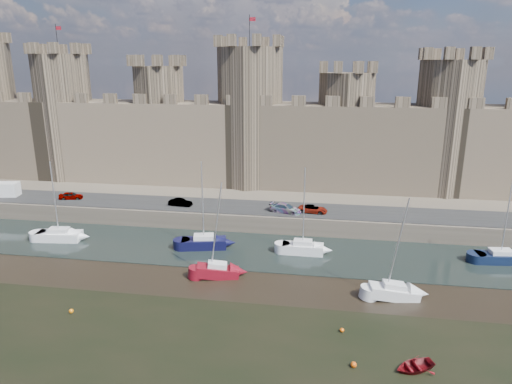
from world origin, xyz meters
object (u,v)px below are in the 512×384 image
car_2 (285,208)px  sailboat_4 (218,270)px  car_0 (71,196)px  sailboat_1 (204,242)px  sailboat_2 (303,247)px  car_3 (313,209)px  sailboat_3 (500,257)px  van (2,190)px  sailboat_0 (59,235)px  sailboat_5 (394,291)px  car_1 (180,203)px

car_2 → sailboat_4: 17.53m
car_0 → sailboat_1: bearing=-125.8°
sailboat_1 → sailboat_2: (12.65, 0.28, -0.01)m
car_3 → sailboat_1: bearing=130.2°
car_3 → sailboat_2: size_ratio=0.37×
car_0 → car_3: car_0 is taller
car_0 → sailboat_3: 60.83m
sailboat_4 → car_3: bearing=46.5°
van → sailboat_0: 19.03m
sailboat_2 → sailboat_5: (9.79, -9.76, -0.10)m
sailboat_2 → van: bearing=169.4°
sailboat_3 → van: bearing=167.1°
car_0 → sailboat_0: (4.11, -10.40, -2.27)m
van → sailboat_3: size_ratio=0.52×
sailboat_4 → sailboat_2: bearing=28.3°
car_2 → sailboat_5: size_ratio=0.42×
car_1 → car_2: car_2 is taller
car_3 → sailboat_3: bearing=-102.9°
sailboat_1 → sailboat_5: size_ratio=1.06×
sailboat_4 → sailboat_5: (18.79, -1.83, -0.03)m
car_0 → car_2: bearing=-105.5°
car_0 → sailboat_4: bearing=-135.8°
car_0 → sailboat_0: size_ratio=0.33×
car_0 → sailboat_0: bearing=-171.8°
sailboat_1 → sailboat_3: size_ratio=1.14×
sailboat_2 → sailboat_3: bearing=3.0°
sailboat_2 → sailboat_3: size_ratio=1.10×
car_1 → sailboat_5: sailboat_5 is taller
sailboat_0 → sailboat_4: size_ratio=0.98×
van → sailboat_3: (71.91, -8.33, -2.86)m
sailboat_0 → sailboat_3: bearing=-4.3°
car_1 → car_2: size_ratio=0.77×
van → sailboat_1: (35.74, -9.69, -2.76)m
car_0 → car_1: car_0 is taller
car_2 → sailboat_4: size_ratio=0.41×
car_0 → car_3: size_ratio=0.86×
car_1 → sailboat_1: size_ratio=0.31×
car_1 → sailboat_2: 20.88m
car_1 → sailboat_5: size_ratio=0.33×
car_0 → sailboat_4: sailboat_4 is taller
sailboat_4 → sailboat_5: size_ratio=1.03×
car_1 → sailboat_0: sailboat_0 is taller
van → sailboat_2: bearing=-21.4°
sailboat_1 → sailboat_3: 36.20m
sailboat_4 → car_1: bearing=106.8°
sailboat_0 → sailboat_2: size_ratio=0.98×
car_0 → car_3: (37.52, -0.75, -0.03)m
sailboat_4 → sailboat_1: bearing=102.4°
sailboat_0 → sailboat_1: 19.91m
sailboat_2 → sailboat_4: 12.00m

